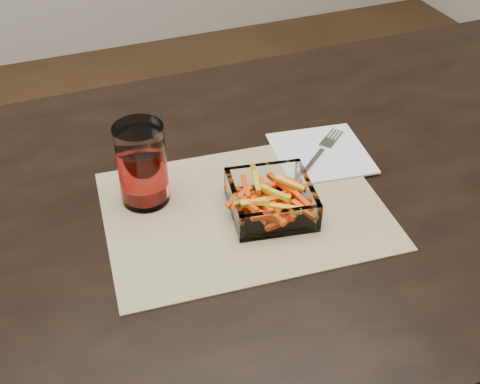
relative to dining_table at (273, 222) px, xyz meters
name	(u,v)px	position (x,y,z in m)	size (l,w,h in m)	color
dining_table	(273,222)	(0.00, 0.00, 0.00)	(1.60, 0.90, 0.75)	black
placemat	(244,210)	(-0.07, -0.05, 0.09)	(0.45, 0.33, 0.00)	tan
glass_bowl	(271,201)	(-0.04, -0.07, 0.11)	(0.15, 0.15, 0.05)	white
tumbler	(142,167)	(-0.22, 0.04, 0.16)	(0.08, 0.08, 0.14)	white
napkin	(321,153)	(0.11, 0.05, 0.09)	(0.16, 0.16, 0.00)	white
fork	(320,152)	(0.11, 0.05, 0.10)	(0.15, 0.13, 0.00)	silver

